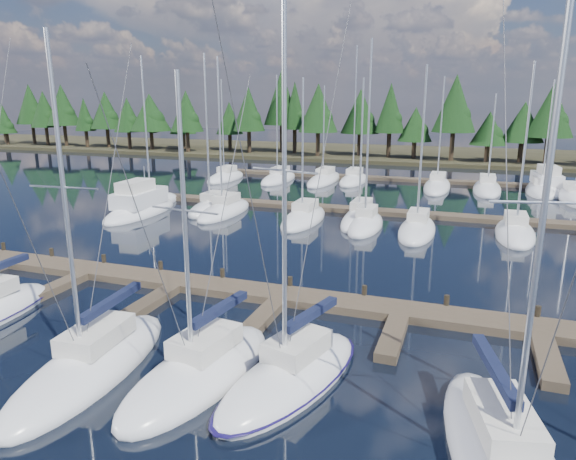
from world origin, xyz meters
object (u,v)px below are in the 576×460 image
at_px(front_sailboat_2, 92,365).
at_px(front_sailboat_3, 200,372).
at_px(motor_yacht_left, 140,208).
at_px(main_dock, 279,300).
at_px(motor_yacht_right, 546,187).
at_px(front_sailboat_4, 291,376).

relative_size(front_sailboat_2, front_sailboat_3, 1.11).
relative_size(front_sailboat_3, motor_yacht_left, 1.14).
xyz_separation_m(main_dock, motor_yacht_right, (16.81, 40.44, 0.32)).
bearing_deg(main_dock, front_sailboat_3, -92.15).
height_order(front_sailboat_3, motor_yacht_right, front_sailboat_3).
relative_size(main_dock, front_sailboat_2, 3.38).
distance_m(front_sailboat_4, motor_yacht_left, 31.40).
relative_size(front_sailboat_2, front_sailboat_4, 0.92).
bearing_deg(motor_yacht_left, front_sailboat_4, -45.25).
xyz_separation_m(front_sailboat_3, motor_yacht_left, (-18.81, 23.11, 0.28)).
bearing_deg(front_sailboat_4, motor_yacht_left, 134.75).
height_order(front_sailboat_3, motor_yacht_left, front_sailboat_3).
distance_m(front_sailboat_4, motor_yacht_right, 49.27).
bearing_deg(front_sailboat_2, front_sailboat_3, 12.88).
bearing_deg(motor_yacht_right, front_sailboat_2, -113.38).
height_order(front_sailboat_4, motor_yacht_left, front_sailboat_4).
relative_size(main_dock, front_sailboat_4, 3.09).
xyz_separation_m(front_sailboat_4, motor_yacht_right, (13.80, 47.30, 0.23)).
bearing_deg(front_sailboat_3, front_sailboat_2, -167.12).
xyz_separation_m(front_sailboat_3, motor_yacht_right, (17.10, 48.11, 0.25)).
bearing_deg(front_sailboat_4, motor_yacht_right, 73.73).
bearing_deg(front_sailboat_2, motor_yacht_left, 121.44).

